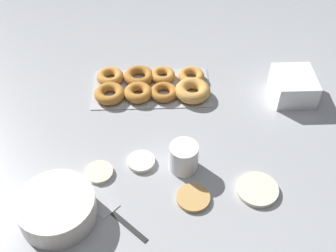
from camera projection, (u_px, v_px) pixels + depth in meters
ground_plane at (186, 159)px, 1.24m from camera, size 3.00×3.00×0.00m
pancake_0 at (257, 189)px, 1.15m from camera, size 0.12×0.12×0.01m
pancake_1 at (99, 172)px, 1.20m from camera, size 0.08×0.08×0.01m
pancake_2 at (141, 162)px, 1.22m from camera, size 0.08×0.08×0.01m
pancake_3 at (193, 198)px, 1.13m from camera, size 0.09×0.09×0.01m
donut_tray at (153, 86)px, 1.45m from camera, size 0.40×0.21×0.04m
batter_bowl at (57, 208)px, 1.08m from camera, size 0.20×0.20×0.07m
container_stack at (293, 86)px, 1.41m from camera, size 0.13×0.15×0.08m
paper_cup at (184, 157)px, 1.19m from camera, size 0.08×0.08×0.09m
spatula at (105, 207)px, 1.12m from camera, size 0.19×0.19×0.01m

